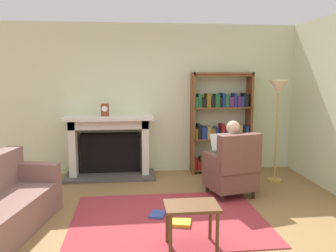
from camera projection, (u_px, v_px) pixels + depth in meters
ground at (171, 229)px, 4.11m from camera, size 14.00×14.00×0.00m
back_wall at (154, 99)px, 6.41m from camera, size 5.60×0.10×2.70m
side_wall_right at (330, 104)px, 5.43m from camera, size 0.10×5.20×2.70m
area_rug at (168, 218)px, 4.40m from camera, size 2.40×1.80×0.01m
fireplace at (110, 144)px, 6.19m from camera, size 1.56×0.64×1.09m
mantel_clock at (105, 110)px, 5.99m from camera, size 0.14×0.14×0.21m
bookshelf at (221, 125)px, 6.40m from camera, size 1.10×0.32×1.84m
armchair_reading at (233, 169)px, 5.14m from camera, size 0.77×0.75×0.97m
seated_reader at (229, 154)px, 5.22m from camera, size 0.44×0.58×1.14m
side_table at (192, 212)px, 3.61m from camera, size 0.56×0.39×0.48m
scattered_books at (172, 220)px, 4.30m from camera, size 0.52×0.57×0.04m
floor_lamp at (278, 96)px, 5.74m from camera, size 0.32×0.32×1.71m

